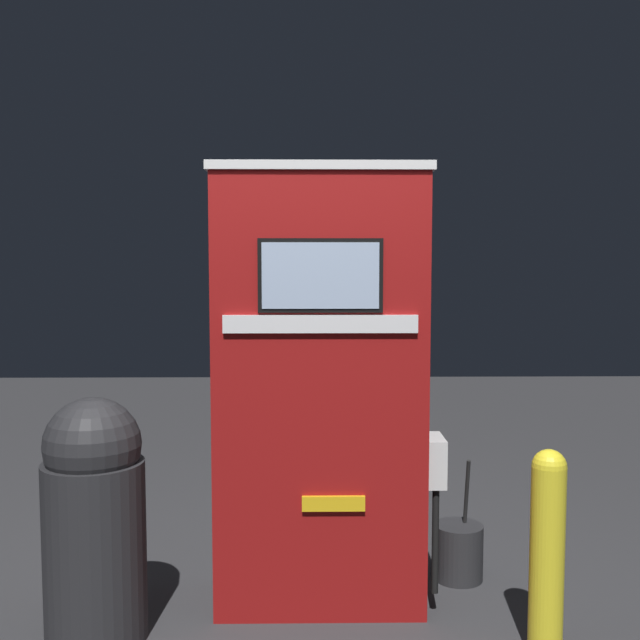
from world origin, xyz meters
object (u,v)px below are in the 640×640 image
(safety_bollard, at_px, (547,548))
(trash_bin, at_px, (94,517))
(squeegee_bucket, at_px, (458,551))
(gas_pump, at_px, (320,388))

(safety_bollard, height_order, trash_bin, trash_bin)
(trash_bin, bearing_deg, squeegee_bucket, 19.03)
(safety_bollard, relative_size, trash_bin, 0.82)
(gas_pump, distance_m, trash_bin, 1.15)
(gas_pump, bearing_deg, trash_bin, -159.54)
(gas_pump, height_order, trash_bin, gas_pump)
(safety_bollard, distance_m, squeegee_bucket, 0.83)
(squeegee_bucket, bearing_deg, trash_bin, -160.97)
(trash_bin, bearing_deg, safety_bollard, -4.91)
(gas_pump, relative_size, squeegee_bucket, 3.26)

